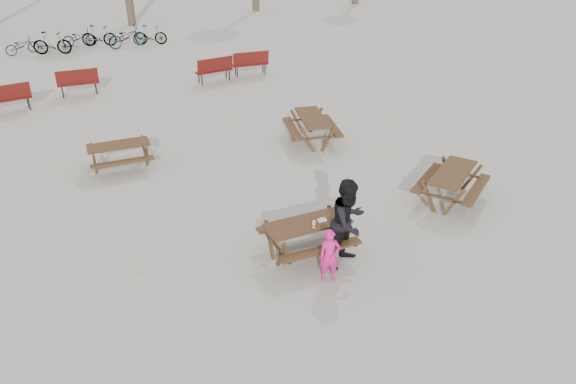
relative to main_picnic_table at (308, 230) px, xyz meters
name	(u,v)px	position (x,y,z in m)	size (l,w,h in m)	color
ground	(307,253)	(0.00, 0.00, -0.59)	(80.00, 80.00, 0.00)	gray
main_picnic_table	(308,230)	(0.00, 0.00, 0.00)	(1.80, 1.45, 0.78)	#321C12
food_tray	(322,220)	(0.30, -0.06, 0.21)	(0.18, 0.11, 0.04)	white
bread_roll	(322,218)	(0.30, -0.06, 0.25)	(0.14, 0.06, 0.05)	tan
soda_bottle	(314,224)	(0.02, -0.23, 0.26)	(0.07, 0.07, 0.17)	silver
child	(330,256)	(-0.02, -1.01, -0.01)	(0.42, 0.27, 1.14)	#DD1B80
adult	(348,222)	(0.61, -0.60, 0.37)	(0.93, 0.72, 1.91)	black
picnic_table_east	(451,186)	(4.27, 0.61, -0.19)	(1.84, 1.48, 0.79)	#321C12
picnic_table_north	(120,156)	(-2.87, 5.92, -0.23)	(1.66, 1.34, 0.72)	#321C12
picnic_table_far	(312,129)	(2.82, 5.36, -0.19)	(1.86, 1.50, 0.80)	#321C12
park_bench_row	(144,77)	(-0.80, 12.53, -0.07)	(10.81, 1.49, 1.03)	maroon
bicycle_row	(92,39)	(-1.73, 19.96, -0.11)	(7.53, 2.15, 1.06)	black
fallen_leaves	(281,197)	(0.50, 2.50, -0.58)	(11.00, 11.00, 0.01)	#A9A728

